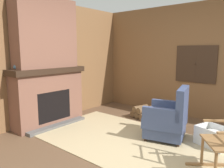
{
  "coord_description": "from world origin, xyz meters",
  "views": [
    {
      "loc": [
        1.7,
        -2.56,
        1.55
      ],
      "look_at": [
        -0.96,
        0.63,
        0.9
      ],
      "focal_mm": 35.0,
      "sensor_mm": 36.0,
      "label": 1
    }
  ],
  "objects": [
    {
      "name": "fireplace_hearth",
      "position": [
        -2.15,
        0.0,
        0.59
      ],
      "size": [
        0.65,
        1.57,
        1.19
      ],
      "color": "brown",
      "rests_on": "ground"
    },
    {
      "name": "wood_panel_wall_left",
      "position": [
        -2.41,
        0.0,
        1.29
      ],
      "size": [
        0.06,
        5.36,
        2.59
      ],
      "color": "brown",
      "rests_on": "ground"
    },
    {
      "name": "ground_plane",
      "position": [
        0.0,
        0.0,
        0.0
      ],
      "size": [
        14.0,
        14.0,
        0.0
      ],
      "primitive_type": "plane",
      "color": "brown"
    },
    {
      "name": "chimney_breast",
      "position": [
        -2.16,
        0.0,
        1.88
      ],
      "size": [
        0.38,
        1.29,
        1.37
      ],
      "color": "brown",
      "rests_on": "fireplace_hearth"
    },
    {
      "name": "oil_lamp_vase",
      "position": [
        -2.21,
        -0.61,
        1.29
      ],
      "size": [
        0.12,
        0.12,
        0.27
      ],
      "color": "#47708E",
      "rests_on": "fireplace_hearth"
    },
    {
      "name": "storage_case",
      "position": [
        -2.21,
        0.45,
        1.27
      ],
      "size": [
        0.15,
        0.26,
        0.15
      ],
      "color": "brown",
      "rests_on": "fireplace_hearth"
    },
    {
      "name": "area_rug",
      "position": [
        -0.31,
        0.36,
        0.01
      ],
      "size": [
        3.44,
        1.89,
        0.01
      ],
      "color": "tan",
      "rests_on": "ground"
    },
    {
      "name": "armchair",
      "position": [
        0.11,
        0.88,
        0.34
      ],
      "size": [
        0.82,
        0.84,
        0.93
      ],
      "rotation": [
        0.0,
        0.0,
        3.4
      ],
      "color": "#3D4C75",
      "rests_on": "ground"
    },
    {
      "name": "firewood_stack",
      "position": [
        -0.87,
        1.63,
        0.12
      ],
      "size": [
        0.54,
        0.5,
        0.27
      ],
      "rotation": [
        0.0,
        0.0,
        -0.3
      ],
      "color": "brown",
      "rests_on": "ground"
    },
    {
      "name": "wood_panel_wall_back",
      "position": [
        0.0,
        2.41,
        1.29
      ],
      "size": [
        5.36,
        0.09,
        2.59
      ],
      "color": "brown",
      "rests_on": "ground"
    },
    {
      "name": "laundry_basket",
      "position": [
        0.82,
        1.07,
        0.16
      ],
      "size": [
        0.59,
        0.53,
        0.32
      ],
      "rotation": [
        0.0,
        0.0,
        -0.34
      ],
      "color": "white",
      "rests_on": "ground"
    }
  ]
}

